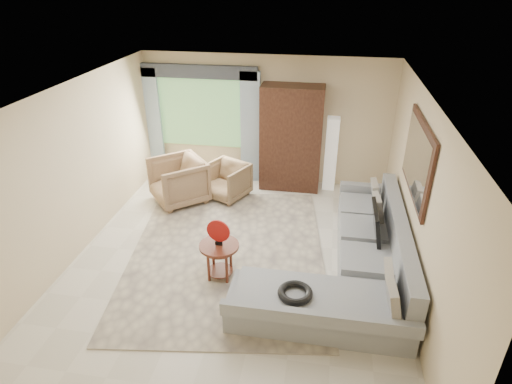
% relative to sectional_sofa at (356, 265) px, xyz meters
% --- Properties ---
extents(ground, '(6.00, 6.00, 0.00)m').
position_rel_sectional_sofa_xyz_m(ground, '(-1.78, 0.18, -0.28)').
color(ground, silver).
rests_on(ground, ground).
extents(area_rug, '(3.52, 4.37, 0.02)m').
position_rel_sectional_sofa_xyz_m(area_rug, '(-1.97, 0.35, -0.27)').
color(area_rug, '#C1B598').
rests_on(area_rug, ground).
extents(sectional_sofa, '(2.30, 3.46, 0.90)m').
position_rel_sectional_sofa_xyz_m(sectional_sofa, '(0.00, 0.00, 0.00)').
color(sectional_sofa, gray).
rests_on(sectional_sofa, ground).
extents(tv_screen, '(0.14, 0.74, 0.48)m').
position_rel_sectional_sofa_xyz_m(tv_screen, '(0.27, 0.49, 0.44)').
color(tv_screen, black).
rests_on(tv_screen, sectional_sofa).
extents(garden_hose, '(0.43, 0.43, 0.09)m').
position_rel_sectional_sofa_xyz_m(garden_hose, '(-0.78, -1.04, 0.26)').
color(garden_hose, black).
rests_on(garden_hose, sectional_sofa).
extents(coffee_table, '(0.57, 0.57, 0.57)m').
position_rel_sectional_sofa_xyz_m(coffee_table, '(-1.93, -0.24, 0.02)').
color(coffee_table, '#532416').
rests_on(coffee_table, ground).
extents(red_disc, '(0.34, 0.07, 0.34)m').
position_rel_sectional_sofa_xyz_m(red_disc, '(-1.93, -0.24, 0.52)').
color(red_disc, '#9F130F').
rests_on(red_disc, coffee_table).
extents(armchair_left, '(1.33, 1.32, 0.87)m').
position_rel_sectional_sofa_xyz_m(armchair_left, '(-3.27, 1.89, 0.15)').
color(armchair_left, '#916F4F').
rests_on(armchair_left, ground).
extents(armchair_right, '(1.01, 1.02, 0.70)m').
position_rel_sectional_sofa_xyz_m(armchair_right, '(-2.42, 2.21, 0.07)').
color(armchair_right, '#92774F').
rests_on(armchair_right, ground).
extents(potted_plant, '(0.54, 0.49, 0.55)m').
position_rel_sectional_sofa_xyz_m(potted_plant, '(-3.67, 2.69, -0.01)').
color(potted_plant, '#999999').
rests_on(potted_plant, ground).
extents(armoire, '(1.20, 0.55, 2.10)m').
position_rel_sectional_sofa_xyz_m(armoire, '(-1.23, 2.90, 0.77)').
color(armoire, black).
rests_on(armoire, ground).
extents(floor_lamp, '(0.24, 0.24, 1.50)m').
position_rel_sectional_sofa_xyz_m(floor_lamp, '(-0.43, 2.96, 0.47)').
color(floor_lamp, silver).
rests_on(floor_lamp, ground).
extents(window, '(1.80, 0.04, 1.40)m').
position_rel_sectional_sofa_xyz_m(window, '(-3.13, 3.15, 1.12)').
color(window, '#669E59').
rests_on(window, wall_back).
extents(curtain_left, '(0.40, 0.08, 2.30)m').
position_rel_sectional_sofa_xyz_m(curtain_left, '(-4.18, 3.06, 0.87)').
color(curtain_left, '#9EB7CC').
rests_on(curtain_left, ground).
extents(curtain_right, '(0.40, 0.08, 2.30)m').
position_rel_sectional_sofa_xyz_m(curtain_right, '(-2.08, 3.06, 0.87)').
color(curtain_right, '#9EB7CC').
rests_on(curtain_right, ground).
extents(valance, '(2.40, 0.12, 0.26)m').
position_rel_sectional_sofa_xyz_m(valance, '(-3.13, 3.08, 1.97)').
color(valance, '#1E232D').
rests_on(valance, wall_back).
extents(wall_mirror, '(0.05, 1.70, 1.05)m').
position_rel_sectional_sofa_xyz_m(wall_mirror, '(0.68, 0.53, 1.47)').
color(wall_mirror, black).
rests_on(wall_mirror, wall_right).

